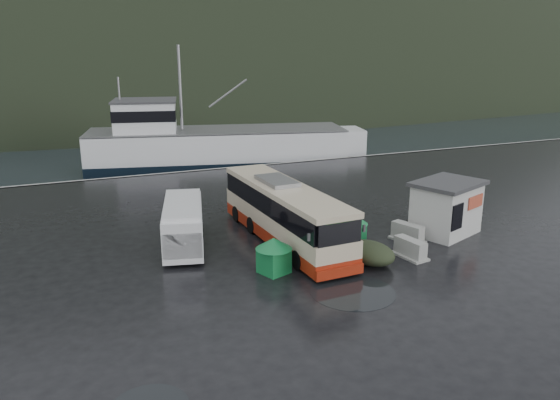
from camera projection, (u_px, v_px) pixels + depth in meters
name	position (u px, v px, depth m)	size (l,w,h in m)	color
ground	(261.00, 265.00, 24.74)	(160.00, 160.00, 0.00)	black
harbor_water	(88.00, 90.00, 122.42)	(300.00, 180.00, 0.02)	black
quay_edge	(171.00, 173.00, 42.50)	(160.00, 0.60, 1.50)	#999993
headland	(89.00, 67.00, 250.44)	(780.00, 540.00, 570.00)	black
coach_bus	(284.00, 241.00, 27.75)	(2.78, 10.92, 3.08)	beige
white_van	(185.00, 247.00, 26.90)	(1.93, 5.58, 2.33)	silver
waste_bin_left	(274.00, 272.00, 23.89)	(1.15, 1.15, 1.61)	#147439
waste_bin_right	(351.00, 245.00, 27.20)	(1.16, 1.16, 1.62)	#147439
dome_tent	(369.00, 263.00, 24.92)	(1.83, 2.56, 1.01)	#28301D
ticket_kiosk	(444.00, 233.00, 28.89)	(3.61, 2.74, 2.82)	silver
jersey_barrier_a	(410.00, 257.00, 25.64)	(0.88, 1.76, 0.88)	#999993
jersey_barrier_b	(407.00, 240.00, 27.80)	(0.89, 1.78, 0.89)	#999993
jersey_barrier_c	(441.00, 236.00, 28.52)	(0.78, 1.56, 0.78)	#999993
fishing_trawler	(218.00, 151.00, 51.23)	(27.85, 6.09, 11.14)	silver
puddles	(309.00, 271.00, 23.99)	(13.64, 15.09, 0.01)	black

